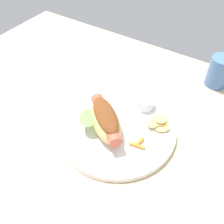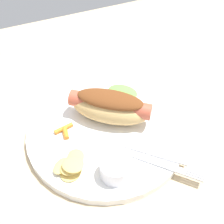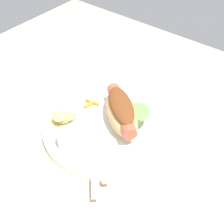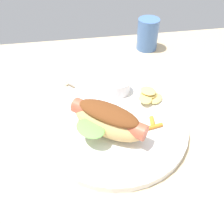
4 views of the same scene
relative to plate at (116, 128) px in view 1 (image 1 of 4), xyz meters
The scene contains 9 objects.
ground_plane 5.04cm from the plate, 37.86° to the left, with size 120.00×90.00×1.80cm, color tan.
plate is the anchor object (origin of this frame).
hot_dog 5.01cm from the plate, 50.40° to the left, with size 15.88×14.63×6.18cm.
sauce_ramekin 10.60cm from the plate, 104.35° to the right, with size 5.27×5.27×3.08cm, color white.
fork 11.68cm from the plate, 66.68° to the right, with size 12.00×13.00×0.40cm.
knife 9.99cm from the plate, 59.22° to the right, with size 13.25×1.40×0.36cm, color silver.
chips_pile 11.11cm from the plate, 145.91° to the right, with size 6.55×6.41×2.30cm.
carrot_garnish 8.04cm from the plate, 162.73° to the left, with size 3.86×3.56×0.95cm.
drinking_cup 36.10cm from the plate, 115.82° to the right, with size 6.45×6.45×9.41cm, color #4770B2.
Camera 1 is at (-26.49, 34.35, 51.40)cm, focal length 41.60 mm.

